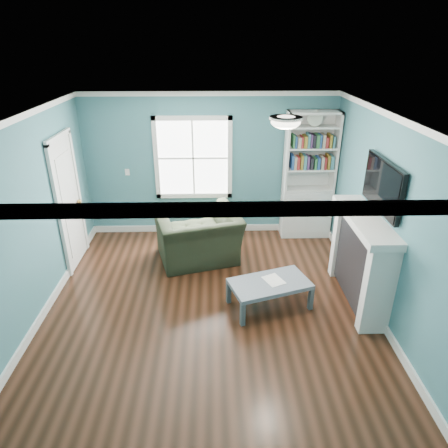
{
  "coord_description": "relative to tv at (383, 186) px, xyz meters",
  "views": [
    {
      "loc": [
        0.08,
        -4.5,
        3.42
      ],
      "look_at": [
        0.2,
        0.4,
        1.12
      ],
      "focal_mm": 32.0,
      "sensor_mm": 36.0,
      "label": 1
    }
  ],
  "objects": [
    {
      "name": "floor",
      "position": [
        -2.2,
        -0.2,
        -1.72
      ],
      "size": [
        5.0,
        5.0,
        0.0
      ],
      "primitive_type": "plane",
      "color": "black",
      "rests_on": "ground"
    },
    {
      "name": "room_walls",
      "position": [
        -2.2,
        -0.2,
        -0.14
      ],
      "size": [
        5.0,
        5.0,
        5.0
      ],
      "color": "teal",
      "rests_on": "ground"
    },
    {
      "name": "trim",
      "position": [
        -2.2,
        -0.2,
        -0.49
      ],
      "size": [
        4.5,
        5.0,
        2.6
      ],
      "color": "white",
      "rests_on": "ground"
    },
    {
      "name": "window",
      "position": [
        -2.5,
        2.29,
        -0.27
      ],
      "size": [
        1.4,
        0.06,
        1.5
      ],
      "color": "white",
      "rests_on": "room_walls"
    },
    {
      "name": "bookshelf",
      "position": [
        -0.43,
        2.1,
        -0.8
      ],
      "size": [
        0.9,
        0.35,
        2.31
      ],
      "color": "silver",
      "rests_on": "ground"
    },
    {
      "name": "fireplace",
      "position": [
        -0.12,
        0.0,
        -1.09
      ],
      "size": [
        0.44,
        1.58,
        1.3
      ],
      "color": "black",
      "rests_on": "ground"
    },
    {
      "name": "tv",
      "position": [
        0.0,
        0.0,
        0.0
      ],
      "size": [
        0.06,
        1.1,
        0.65
      ],
      "primitive_type": "cube",
      "color": "black",
      "rests_on": "fireplace"
    },
    {
      "name": "door",
      "position": [
        -4.42,
        1.2,
        -0.65
      ],
      "size": [
        0.12,
        0.98,
        2.17
      ],
      "color": "silver",
      "rests_on": "ground"
    },
    {
      "name": "ceiling_fixture",
      "position": [
        -1.3,
        -0.1,
        0.82
      ],
      "size": [
        0.38,
        0.38,
        0.15
      ],
      "color": "white",
      "rests_on": "room_walls"
    },
    {
      "name": "light_switch",
      "position": [
        -3.7,
        2.28,
        -0.52
      ],
      "size": [
        0.08,
        0.01,
        0.12
      ],
      "primitive_type": "cube",
      "color": "white",
      "rests_on": "room_walls"
    },
    {
      "name": "recliner",
      "position": [
        -2.4,
        1.19,
        -1.16
      ],
      "size": [
        1.48,
        1.16,
        1.14
      ],
      "primitive_type": "imported",
      "rotation": [
        0.0,
        0.0,
        -2.87
      ],
      "color": "black",
      "rests_on": "ground"
    },
    {
      "name": "coffee_table",
      "position": [
        -1.38,
        -0.12,
        -1.39
      ],
      "size": [
        1.2,
        0.89,
        0.39
      ],
      "rotation": [
        0.0,
        0.0,
        0.32
      ],
      "color": "#464F54",
      "rests_on": "ground"
    },
    {
      "name": "paper_sheet",
      "position": [
        -1.32,
        -0.08,
        -1.33
      ],
      "size": [
        0.33,
        0.36,
        0.0
      ],
      "primitive_type": "cube",
      "rotation": [
        0.0,
        0.0,
        0.44
      ],
      "color": "white",
      "rests_on": "coffee_table"
    }
  ]
}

